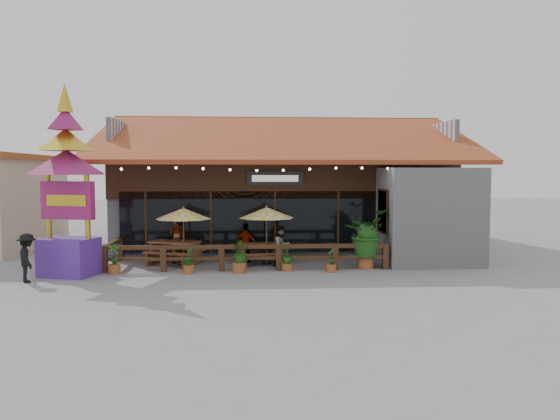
{
  "coord_description": "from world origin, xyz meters",
  "views": [
    {
      "loc": [
        -1.68,
        -19.41,
        3.45
      ],
      "look_at": [
        -0.33,
        1.5,
        1.99
      ],
      "focal_mm": 35.0,
      "sensor_mm": 36.0,
      "label": 1
    }
  ],
  "objects": [
    {
      "name": "planter_e",
      "position": [
        1.29,
        -0.95,
        0.35
      ],
      "size": [
        0.34,
        0.34,
        0.83
      ],
      "color": "brown",
      "rests_on": "ground"
    },
    {
      "name": "umbrella_right",
      "position": [
        -0.88,
        0.74,
        1.93
      ],
      "size": [
        2.37,
        2.37,
        2.22
      ],
      "color": "brown",
      "rests_on": "ground"
    },
    {
      "name": "patio_railing",
      "position": [
        -2.25,
        -0.27,
        0.61
      ],
      "size": [
        10.0,
        2.6,
        0.92
      ],
      "color": "#473019",
      "rests_on": "ground"
    },
    {
      "name": "planter_c",
      "position": [
        -1.88,
        -0.88,
        0.61
      ],
      "size": [
        0.86,
        0.87,
        1.09
      ],
      "color": "brown",
      "rests_on": "ground"
    },
    {
      "name": "planter_b",
      "position": [
        -3.59,
        -0.93,
        0.4
      ],
      "size": [
        0.37,
        0.37,
        0.89
      ],
      "color": "brown",
      "rests_on": "ground"
    },
    {
      "name": "planter_a",
      "position": [
        -6.1,
        -0.83,
        0.43
      ],
      "size": [
        0.41,
        0.41,
        1.02
      ],
      "color": "brown",
      "rests_on": "ground"
    },
    {
      "name": "umbrella_left",
      "position": [
        -3.93,
        0.68,
        1.92
      ],
      "size": [
        2.25,
        2.25,
        2.2
      ],
      "color": "brown",
      "rests_on": "ground"
    },
    {
      "name": "picnic_table_right",
      "position": [
        -1.11,
        0.88,
        0.53
      ],
      "size": [
        1.85,
        1.67,
        0.78
      ],
      "color": "brown",
      "rests_on": "ground"
    },
    {
      "name": "diner_b",
      "position": [
        -0.34,
        0.27,
        0.74
      ],
      "size": [
        0.91,
        0.87,
        1.49
      ],
      "primitive_type": "imported",
      "rotation": [
        0.0,
        0.0,
        0.59
      ],
      "color": "#3B1F12",
      "rests_on": "ground"
    },
    {
      "name": "diner_a",
      "position": [
        -4.25,
        1.27,
        0.9
      ],
      "size": [
        0.77,
        0.76,
        1.8
      ],
      "primitive_type": "imported",
      "rotation": [
        0.0,
        0.0,
        3.91
      ],
      "color": "#3B1F12",
      "rests_on": "ground"
    },
    {
      "name": "pedestrian",
      "position": [
        -8.48,
        -2.07,
        0.77
      ],
      "size": [
        0.98,
        1.15,
        1.55
      ],
      "primitive_type": "imported",
      "rotation": [
        0.0,
        0.0,
        2.06
      ],
      "color": "black",
      "rests_on": "ground"
    },
    {
      "name": "picnic_table_left",
      "position": [
        -4.3,
        0.98,
        0.59
      ],
      "size": [
        2.29,
        2.16,
        0.87
      ],
      "color": "brown",
      "rests_on": "ground"
    },
    {
      "name": "planter_d",
      "position": [
        -0.22,
        -0.69,
        0.4
      ],
      "size": [
        0.44,
        0.44,
        0.84
      ],
      "color": "brown",
      "rests_on": "ground"
    },
    {
      "name": "restaurant_building",
      "position": [
        0.26,
        6.61,
        2.21
      ],
      "size": [
        15.5,
        14.73,
        6.09
      ],
      "color": "#B7B7BC",
      "rests_on": "ground"
    },
    {
      "name": "diner_c",
      "position": [
        -1.64,
        1.28,
        0.73
      ],
      "size": [
        0.92,
        0.66,
        1.45
      ],
      "primitive_type": "imported",
      "rotation": [
        0.0,
        0.0,
        2.74
      ],
      "color": "#3B1F12",
      "rests_on": "ground"
    },
    {
      "name": "thai_sign_tower",
      "position": [
        -7.52,
        -1.03,
        3.6
      ],
      "size": [
        3.17,
        3.17,
        6.82
      ],
      "color": "#552A9A",
      "rests_on": "ground"
    },
    {
      "name": "tropical_plant",
      "position": [
        2.63,
        -0.3,
        1.22
      ],
      "size": [
        2.0,
        2.03,
        2.13
      ],
      "color": "brown",
      "rests_on": "ground"
    },
    {
      "name": "ground",
      "position": [
        0.0,
        0.0,
        0.0
      ],
      "size": [
        100.0,
        100.0,
        0.0
      ],
      "primitive_type": "plane",
      "color": "gray",
      "rests_on": "ground"
    }
  ]
}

